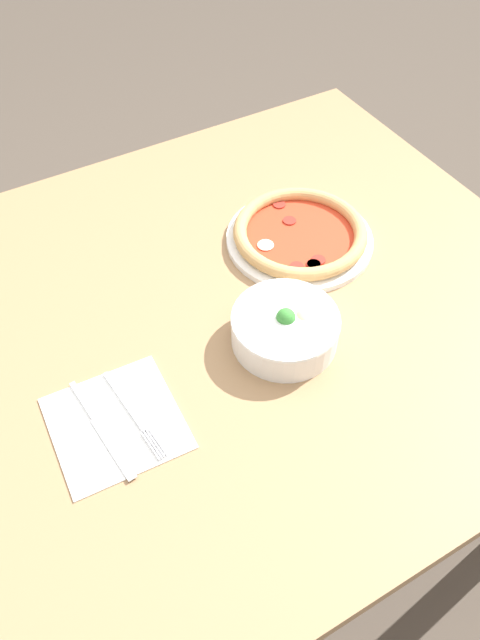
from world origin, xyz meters
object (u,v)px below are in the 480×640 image
object	(u,v)px
bowl	(284,328)
knife	(98,424)
pizza	(300,235)
fork	(132,413)

from	to	relation	value
bowl	knife	distance (m)	0.34
pizza	fork	xyz separation A→B (m)	(0.44, 0.20, -0.01)
pizza	bowl	bearing A→B (deg)	50.58
bowl	fork	size ratio (longest dim) A/B	0.97
bowl	fork	bearing A→B (deg)	1.76
fork	knife	bearing A→B (deg)	-102.60
bowl	fork	distance (m)	0.28
pizza	knife	world-z (taller)	pizza
knife	fork	bearing A→B (deg)	77.40
pizza	bowl	size ratio (longest dim) A/B	1.58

